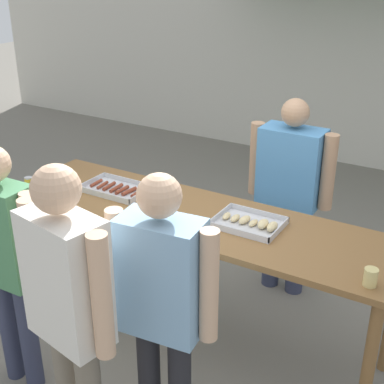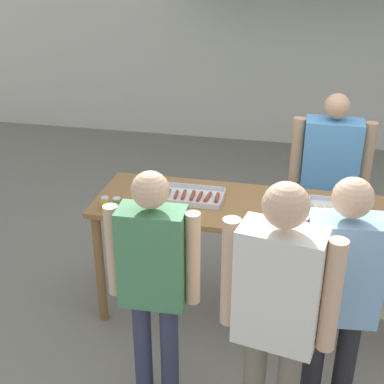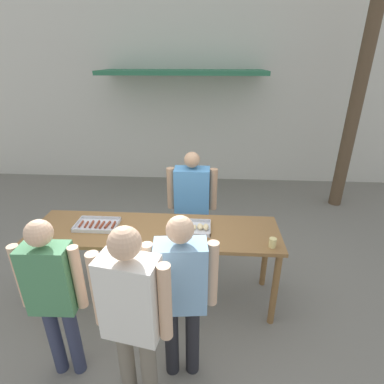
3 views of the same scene
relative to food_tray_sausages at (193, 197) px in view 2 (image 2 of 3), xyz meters
name	(u,v)px [view 2 (image 2 of 3)]	position (x,y,z in m)	size (l,w,h in m)	color
ground_plane	(273,316)	(0.65, -0.03, -0.96)	(24.00, 24.00, 0.00)	slate
serving_table	(280,222)	(0.65, -0.03, -0.12)	(2.70, 0.74, 0.95)	brown
food_tray_sausages	(193,197)	(0.00, 0.00, 0.00)	(0.46, 0.30, 0.04)	silver
food_tray_buns	(341,210)	(1.06, 0.00, 0.01)	(0.41, 0.32, 0.06)	silver
condiment_jar_mustard	(105,203)	(-0.57, -0.29, 0.03)	(0.06, 0.06, 0.09)	gold
condiment_jar_ketchup	(117,203)	(-0.48, -0.28, 0.03)	(0.06, 0.06, 0.09)	#567A38
person_server_behind_table	(330,170)	(1.00, 0.82, -0.04)	(0.67, 0.25, 1.57)	#333851
person_customer_holding_hotdog	(153,274)	(-0.01, -1.00, -0.01)	(0.54, 0.22, 1.58)	#333851
person_customer_with_cup	(340,288)	(1.02, -0.94, 0.00)	(0.59, 0.26, 1.62)	#232328
person_customer_waiting_in_line	(277,307)	(0.70, -1.25, 0.05)	(0.59, 0.30, 1.70)	#756B5B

